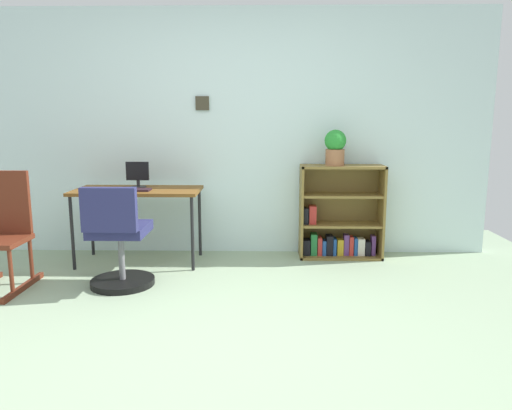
{
  "coord_description": "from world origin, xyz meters",
  "views": [
    {
      "loc": [
        0.38,
        -2.74,
        1.36
      ],
      "look_at": [
        0.29,
        1.42,
        0.61
      ],
      "focal_mm": 33.89,
      "sensor_mm": 36.0,
      "label": 1
    }
  ],
  "objects": [
    {
      "name": "rocking_chair",
      "position": [
        -1.75,
        1.0,
        0.47
      ],
      "size": [
        0.42,
        0.64,
        0.94
      ],
      "color": "#5E2616",
      "rests_on": "ground_plane"
    },
    {
      "name": "wall_back",
      "position": [
        -0.0,
        2.15,
        1.21
      ],
      "size": [
        5.2,
        0.12,
        2.42
      ],
      "color": "silver",
      "rests_on": "ground_plane"
    },
    {
      "name": "ground_plane",
      "position": [
        0.0,
        0.0,
        0.0
      ],
      "size": [
        6.24,
        6.24,
        0.0
      ],
      "primitive_type": "plane",
      "color": "#94AC8B"
    },
    {
      "name": "office_chair",
      "position": [
        -0.8,
        0.99,
        0.37
      ],
      "size": [
        0.52,
        0.55,
        0.85
      ],
      "color": "black",
      "rests_on": "ground_plane"
    },
    {
      "name": "potted_plant_on_shelf",
      "position": [
        1.04,
        1.9,
        1.09
      ],
      "size": [
        0.21,
        0.21,
        0.34
      ],
      "color": "#9E6642",
      "rests_on": "bookshelf_low"
    },
    {
      "name": "keyboard",
      "position": [
        -0.85,
        1.59,
        0.72
      ],
      "size": [
        0.35,
        0.14,
        0.02
      ],
      "primitive_type": "cube",
      "color": "black",
      "rests_on": "desk"
    },
    {
      "name": "desk",
      "position": [
        -0.82,
        1.7,
        0.65
      ],
      "size": [
        1.17,
        0.57,
        0.71
      ],
      "color": "brown",
      "rests_on": "ground_plane"
    },
    {
      "name": "bookshelf_low",
      "position": [
        1.1,
        1.95,
        0.39
      ],
      "size": [
        0.8,
        0.3,
        0.91
      ],
      "color": "olive",
      "rests_on": "ground_plane"
    },
    {
      "name": "monitor",
      "position": [
        -0.84,
        1.79,
        0.83
      ],
      "size": [
        0.21,
        0.15,
        0.25
      ],
      "color": "#262628",
      "rests_on": "desk"
    }
  ]
}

